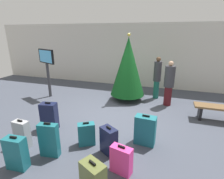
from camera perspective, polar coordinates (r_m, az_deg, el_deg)
ground_plane at (r=5.83m, az=0.27°, el=-8.74°), size 16.00×16.00×0.00m
back_wall at (r=8.96m, az=7.81°, el=10.81°), size 16.00×0.20×3.06m
holiday_tree at (r=6.89m, az=5.19°, el=7.35°), size 1.34×1.34×2.60m
flight_info_kiosk at (r=7.73m, az=-20.34°, el=7.92°), size 0.96×0.47×1.99m
waiting_bench at (r=6.36m, az=32.06°, el=-5.73°), size 1.59×0.44×0.48m
traveller_0 at (r=7.37m, az=14.39°, el=4.00°), size 0.42×0.42×1.72m
traveller_1 at (r=6.77m, az=17.99°, el=2.11°), size 0.46×0.46×1.67m
suitcase_0 at (r=4.10m, az=-1.07°, el=-16.26°), size 0.45×0.41×0.67m
suitcase_1 at (r=4.17m, az=-28.57°, el=-17.66°), size 0.43×0.25×0.73m
suitcase_2 at (r=3.66m, az=3.02°, el=-21.83°), size 0.45×0.29×0.60m
suitcase_3 at (r=4.78m, az=-27.07°, el=-12.74°), size 0.37×0.21×0.71m
suitcase_4 at (r=4.45m, az=10.67°, el=-12.83°), size 0.51×0.30×0.77m
suitcase_5 at (r=5.26m, az=-19.62°, el=-8.24°), size 0.47×0.34×0.82m
suitcase_6 at (r=4.22m, az=-19.67°, el=-15.17°), size 0.44×0.23×0.81m
suitcase_7 at (r=4.44m, az=-8.27°, el=-14.08°), size 0.45×0.39×0.60m
suitcase_8 at (r=3.38m, az=-6.19°, el=-26.29°), size 0.51×0.44×0.58m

